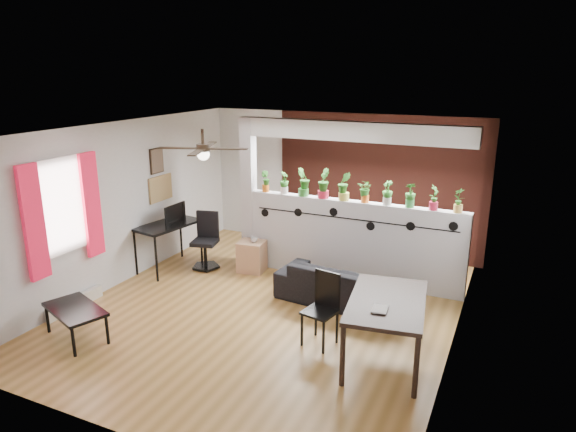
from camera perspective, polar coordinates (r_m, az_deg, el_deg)
The scene contains 31 objects.
room_shell at distance 7.18m, azimuth -2.39°, elevation -0.79°, with size 6.30×7.10×2.90m.
partition_wall at distance 8.41m, azimuth 7.20°, elevation -2.81°, with size 3.60×0.18×1.35m, color #BCBCC1.
ceiling_header at distance 8.02m, azimuth 7.65°, elevation 9.27°, with size 3.60×0.18×0.30m, color silver.
pier_column at distance 8.96m, azimuth -4.38°, elevation 2.61°, with size 0.22×0.20×2.60m, color #BCBCC1.
brick_panel at distance 9.61m, azimuth 10.00°, elevation 3.33°, with size 3.90×0.05×2.60m, color #AA4131.
vine_decal at distance 8.20m, azimuth 7.09°, elevation -0.34°, with size 3.31×0.01×0.30m.
window_assembly at distance 7.75m, azimuth -23.77°, elevation 0.71°, with size 0.09×1.30×1.55m.
baseboard_heater at distance 8.20m, azimuth -22.57°, elevation -8.91°, with size 0.08×1.00×0.18m, color silver.
corkboard at distance 9.31m, azimuth -13.97°, elevation 3.00°, with size 0.03×0.60×0.45m, color #967748.
framed_art at distance 9.17m, azimuth -14.39°, elevation 5.98°, with size 0.03×0.34×0.44m.
ceiling_fan at distance 7.10m, azimuth -9.41°, elevation 7.22°, with size 1.19×1.19×0.43m.
potted_plant_0 at distance 8.76m, azimuth -2.51°, elevation 3.95°, with size 0.18×0.15×0.36m.
potted_plant_1 at distance 8.60m, azimuth -0.43°, elevation 3.79°, with size 0.15×0.19×0.37m.
potted_plant_2 at distance 8.45m, azimuth 1.73°, elevation 3.89°, with size 0.31×0.31×0.47m.
potted_plant_3 at distance 8.33m, azimuth 3.96°, elevation 3.73°, with size 0.27×0.31×0.48m.
potted_plant_4 at distance 8.21m, azimuth 6.25°, elevation 3.42°, with size 0.30×0.28×0.46m.
potted_plant_5 at distance 8.13m, azimuth 8.59°, elevation 2.82°, with size 0.20×0.17×0.36m.
potted_plant_6 at distance 8.04m, azimuth 11.00°, elevation 2.62°, with size 0.23×0.22×0.38m.
potted_plant_7 at distance 7.97m, azimuth 13.45°, elevation 2.35°, with size 0.23×0.22×0.38m.
potted_plant_8 at distance 7.91m, azimuth 15.93°, elevation 2.09°, with size 0.20×0.22×0.38m.
potted_plant_9 at distance 7.87m, azimuth 18.45°, elevation 1.78°, with size 0.23×0.23×0.37m.
sofa at distance 7.72m, azimuth 6.39°, elevation -7.68°, with size 1.94×0.76×0.57m, color black.
cube_shelf at distance 8.88m, azimuth -4.05°, elevation -4.49°, with size 0.44×0.39×0.53m, color tan.
cup at distance 8.75m, azimuth -3.80°, elevation -2.62°, with size 0.12×0.12×0.09m, color gray.
computer_desk at distance 9.06m, azimuth -13.18°, elevation -1.31°, with size 0.78×1.21×0.82m.
monitor at distance 9.12m, azimuth -12.68°, elevation -0.07°, with size 0.05×0.31×0.17m, color black.
office_chair at distance 9.07m, azimuth -9.09°, elevation -3.11°, with size 0.51×0.51×0.97m.
dining_table at distance 6.22m, azimuth 10.93°, elevation -9.84°, with size 1.06×1.53×0.78m.
book at distance 5.94m, azimuth 9.31°, elevation -10.06°, with size 0.17×0.23×0.02m, color gray.
folding_chair at distance 6.56m, azimuth 3.99°, elevation -9.49°, with size 0.45×0.45×0.94m.
coffee_table at distance 7.24m, azimuth -22.58°, elevation -9.73°, with size 1.04×0.80×0.43m.
Camera 1 is at (3.13, -6.11, 3.39)m, focal length 32.00 mm.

